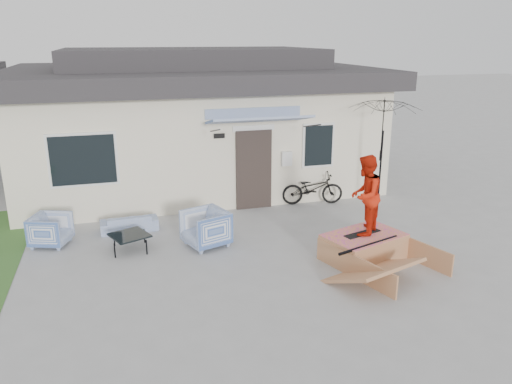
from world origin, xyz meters
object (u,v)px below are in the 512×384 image
object	(u,v)px
patio_umbrella	(382,144)
armchair_left	(51,229)
skateboard	(363,233)
skate_ramp	(364,247)
coffee_table	(130,242)
skater	(365,194)
loveseat	(129,220)
bicycle	(313,185)
armchair_right	(206,226)

from	to	relation	value
patio_umbrella	armchair_left	bearing A→B (deg)	-178.42
skateboard	skate_ramp	bearing A→B (deg)	-88.20
armchair_left	skate_ramp	xyz separation A→B (m)	(6.25, -2.51, -0.13)
skate_ramp	skateboard	size ratio (longest dim) A/B	2.42
coffee_table	skater	world-z (taller)	skater
coffee_table	patio_umbrella	size ratio (longest dim) A/B	0.33
patio_umbrella	loveseat	bearing A→B (deg)	178.24
bicycle	skate_ramp	xyz separation A→B (m)	(-0.32, -3.59, -0.27)
skater	armchair_right	bearing A→B (deg)	-73.72
armchair_right	patio_umbrella	size ratio (longest dim) A/B	0.40
bicycle	skateboard	size ratio (longest dim) A/B	1.93
skate_ramp	armchair_left	bearing A→B (deg)	140.01
skate_ramp	skateboard	distance (m)	0.29
loveseat	bicycle	world-z (taller)	bicycle
skate_ramp	loveseat	bearing A→B (deg)	129.23
skate_ramp	skater	size ratio (longest dim) A/B	1.27
loveseat	coffee_table	xyz separation A→B (m)	(-0.03, -1.18, -0.08)
armchair_left	coffee_table	xyz separation A→B (m)	(1.64, -0.75, -0.21)
coffee_table	armchair_right	bearing A→B (deg)	-7.00
bicycle	skate_ramp	world-z (taller)	bicycle
bicycle	patio_umbrella	world-z (taller)	patio_umbrella
loveseat	armchair_left	bearing A→B (deg)	11.68
armchair_left	coffee_table	distance (m)	1.82
armchair_left	skater	distance (m)	6.78
armchair_left	bicycle	bearing A→B (deg)	-61.19
patio_umbrella	skateboard	size ratio (longest dim) A/B	2.56
armchair_left	skate_ramp	world-z (taller)	armchair_left
loveseat	bicycle	xyz separation A→B (m)	(4.90, 0.66, 0.27)
bicycle	armchair_left	bearing A→B (deg)	110.30
skate_ramp	skater	bearing A→B (deg)	90.00
patio_umbrella	skater	xyz separation A→B (m)	(-1.87, -2.69, -0.36)
patio_umbrella	skater	distance (m)	3.29
patio_umbrella	skate_ramp	xyz separation A→B (m)	(-1.85, -2.74, -1.49)
patio_umbrella	skater	size ratio (longest dim) A/B	1.35
bicycle	patio_umbrella	bearing A→B (deg)	-108.25
skate_ramp	skateboard	xyz separation A→B (m)	(-0.02, 0.05, 0.29)
armchair_left	bicycle	world-z (taller)	bicycle
patio_umbrella	skateboard	world-z (taller)	patio_umbrella
coffee_table	skater	size ratio (longest dim) A/B	0.44
armchair_right	armchair_left	bearing A→B (deg)	-125.31
armchair_left	armchair_right	world-z (taller)	armchair_right
loveseat	armchair_right	size ratio (longest dim) A/B	1.50
armchair_right	skater	distance (m)	3.48
armchair_right	coffee_table	world-z (taller)	armchair_right
bicycle	skateboard	distance (m)	3.56
coffee_table	patio_umbrella	xyz separation A→B (m)	(6.46, 0.98, 1.57)
coffee_table	bicycle	world-z (taller)	bicycle
armchair_left	skateboard	world-z (taller)	armchair_left
loveseat	armchair_right	world-z (taller)	armchair_right
skater	patio_umbrella	bearing A→B (deg)	-171.68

